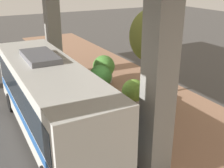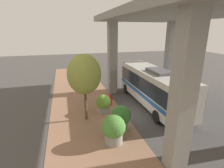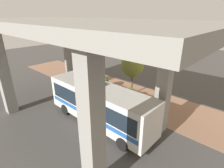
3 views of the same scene
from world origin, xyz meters
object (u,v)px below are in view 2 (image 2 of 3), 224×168
at_px(planter_middle, 114,129).
at_px(bus, 152,85).
at_px(planter_back, 103,104).
at_px(street_tree_near, 84,74).
at_px(planter_front, 121,117).
at_px(fire_hydrant, 111,100).

bearing_deg(planter_middle, bus, 43.32).
height_order(planter_middle, planter_back, planter_middle).
bearing_deg(street_tree_near, bus, 11.86).
xyz_separation_m(bus, planter_middle, (-5.07, -4.78, -0.97)).
bearing_deg(street_tree_near, planter_front, -41.96).
bearing_deg(fire_hydrant, planter_middle, -103.37).
distance_m(planter_front, street_tree_near, 4.08).
xyz_separation_m(fire_hydrant, planter_front, (-0.35, -4.09, 0.32)).
bearing_deg(bus, fire_hydrant, 168.52).
bearing_deg(fire_hydrant, bus, -11.48).
relative_size(planter_middle, planter_back, 1.15).
xyz_separation_m(planter_front, planter_back, (-0.64, 2.77, -0.06)).
xyz_separation_m(fire_hydrant, planter_middle, (-1.32, -5.54, 0.39)).
relative_size(fire_hydrant, planter_back, 0.69).
height_order(planter_front, planter_middle, planter_middle).
xyz_separation_m(planter_front, street_tree_near, (-2.22, 2.00, 2.78)).
relative_size(fire_hydrant, planter_middle, 0.60).
relative_size(bus, planter_back, 6.23).
height_order(fire_hydrant, planter_middle, planter_middle).
bearing_deg(planter_middle, planter_front, 56.29).
distance_m(bus, planter_middle, 7.03).
distance_m(bus, street_tree_near, 6.69).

